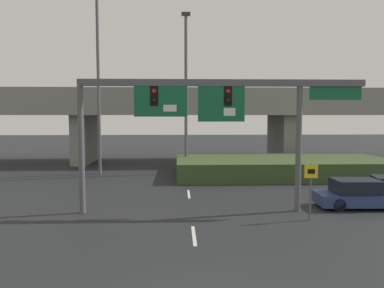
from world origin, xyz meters
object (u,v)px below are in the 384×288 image
(speed_limit_sign, at_px, (311,183))
(highway_light_pole_far, at_px, (186,90))
(signal_gantry, at_px, (209,107))
(highway_light_pole_near, at_px, (98,59))
(parked_sedan_near_right, at_px, (358,195))

(speed_limit_sign, bearing_deg, highway_light_pole_far, 111.21)
(signal_gantry, relative_size, highway_light_pole_far, 1.08)
(speed_limit_sign, distance_m, highway_light_pole_near, 19.62)
(signal_gantry, xyz_separation_m, parked_sedan_near_right, (7.62, 0.63, -4.42))
(parked_sedan_near_right, bearing_deg, speed_limit_sign, -143.78)
(signal_gantry, relative_size, highway_light_pole_near, 0.79)
(speed_limit_sign, xyz_separation_m, highway_light_pole_near, (-12.13, 13.53, 7.40))
(speed_limit_sign, bearing_deg, parked_sedan_near_right, 34.67)
(highway_light_pole_near, xyz_separation_m, highway_light_pole_far, (6.85, 0.07, -2.36))
(speed_limit_sign, relative_size, highway_light_pole_far, 0.20)
(highway_light_pole_near, bearing_deg, highway_light_pole_far, 0.57)
(signal_gantry, distance_m, highway_light_pole_near, 14.76)
(highway_light_pole_near, relative_size, highway_light_pole_far, 1.37)
(highway_light_pole_near, distance_m, highway_light_pole_far, 7.24)
(signal_gantry, xyz_separation_m, speed_limit_sign, (4.38, -1.61, -3.41))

